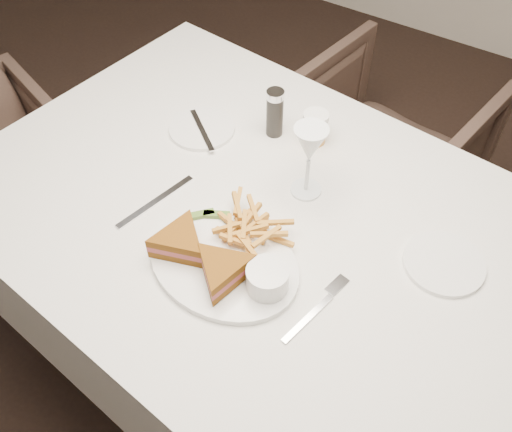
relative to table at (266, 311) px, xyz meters
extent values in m
cube|color=silver|center=(0.00, 0.00, 0.00)|extent=(1.45, 1.05, 0.75)
imported|color=#47342B|center=(-0.04, 0.85, -0.07)|extent=(0.68, 0.65, 0.62)
ellipsoid|color=white|center=(-0.01, -0.15, 0.38)|extent=(0.35, 0.28, 0.01)
cube|color=silver|center=(-0.23, -0.10, 0.38)|extent=(0.05, 0.20, 0.00)
cylinder|color=white|center=(-0.29, 0.15, 0.38)|extent=(0.16, 0.16, 0.01)
cylinder|color=white|center=(0.36, 0.08, 0.38)|extent=(0.16, 0.16, 0.01)
cylinder|color=black|center=(-0.13, 0.24, 0.44)|extent=(0.04, 0.04, 0.12)
cylinder|color=#B6742B|center=(-0.04, 0.26, 0.42)|extent=(0.06, 0.06, 0.08)
cube|color=#486B25|center=(-0.08, -0.07, 0.40)|extent=(0.06, 0.04, 0.01)
cube|color=#486B25|center=(-0.11, -0.09, 0.40)|extent=(0.05, 0.05, 0.01)
cylinder|color=white|center=(0.10, -0.16, 0.42)|extent=(0.08, 0.08, 0.05)
camera|label=1|loc=(0.41, -0.68, 1.28)|focal=40.00mm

